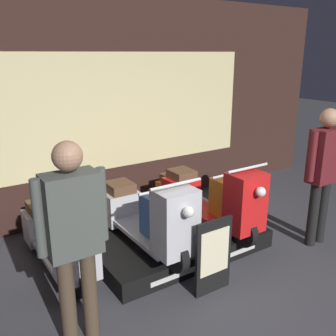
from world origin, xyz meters
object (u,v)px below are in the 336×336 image
at_px(scooter_backrow_0, 59,238).
at_px(person_right_browsing, 323,167).
at_px(scooter_display_right, 212,199).
at_px(scooter_display_left, 146,216).
at_px(scooter_backrow_2, 200,201).
at_px(person_left_browsing, 73,230).
at_px(price_sign_board, 213,256).
at_px(scooter_backrow_1, 137,218).

distance_m(scooter_backrow_0, person_right_browsing, 3.28).
relative_size(scooter_display_right, scooter_backrow_0, 1.00).
distance_m(scooter_display_left, scooter_backrow_2, 1.25).
bearing_deg(scooter_display_right, person_left_browsing, -159.69).
distance_m(scooter_backrow_0, scooter_backrow_2, 2.02).
xyz_separation_m(scooter_display_left, price_sign_board, (0.30, -0.84, -0.20)).
distance_m(scooter_display_left, scooter_backrow_1, 0.52).
height_order(scooter_backrow_2, person_right_browsing, person_right_browsing).
bearing_deg(person_left_browsing, scooter_display_right, 20.31).
xyz_separation_m(scooter_backrow_2, person_right_browsing, (0.96, -1.22, 0.65)).
xyz_separation_m(scooter_backrow_1, price_sign_board, (0.17, -1.29, 0.03)).
bearing_deg(price_sign_board, scooter_display_right, 51.68).
xyz_separation_m(scooter_backrow_2, price_sign_board, (-0.84, -1.29, 0.03)).
bearing_deg(person_right_browsing, scooter_backrow_2, 128.18).
relative_size(scooter_backrow_1, price_sign_board, 2.14).
bearing_deg(scooter_display_right, price_sign_board, -128.32).
xyz_separation_m(scooter_display_left, scooter_backrow_0, (-0.88, 0.46, -0.22)).
bearing_deg(scooter_backrow_2, scooter_backrow_0, 180.00).
distance_m(scooter_backrow_1, price_sign_board, 1.30).
relative_size(scooter_display_right, person_left_browsing, 0.98).
xyz_separation_m(scooter_display_left, scooter_display_right, (0.96, 0.00, 0.00)).
height_order(scooter_backrow_2, person_left_browsing, person_left_browsing).
relative_size(scooter_display_left, person_right_browsing, 0.98).
bearing_deg(scooter_display_left, person_left_browsing, -145.19).
height_order(scooter_display_left, scooter_backrow_1, scooter_display_left).
distance_m(scooter_display_left, person_right_browsing, 2.27).
height_order(scooter_display_right, person_left_browsing, person_left_browsing).
bearing_deg(price_sign_board, scooter_backrow_0, 132.40).
bearing_deg(scooter_backrow_0, person_right_browsing, -22.22).
distance_m(scooter_display_right, person_right_browsing, 1.43).
bearing_deg(scooter_display_left, scooter_display_right, 0.00).
xyz_separation_m(scooter_backrow_1, person_right_browsing, (1.97, -1.22, 0.65)).
bearing_deg(scooter_backrow_0, scooter_backrow_2, 0.00).
relative_size(scooter_backrow_0, price_sign_board, 2.14).
relative_size(person_left_browsing, price_sign_board, 2.18).
relative_size(scooter_display_right, person_right_browsing, 0.98).
xyz_separation_m(person_left_browsing, person_right_browsing, (3.19, -0.00, -0.01)).
height_order(scooter_backrow_0, scooter_backrow_2, same).
bearing_deg(person_left_browsing, scooter_backrow_1, 44.86).
distance_m(scooter_display_left, price_sign_board, 0.91).
bearing_deg(scooter_backrow_1, person_right_browsing, -31.73).
relative_size(scooter_display_right, scooter_backrow_2, 1.00).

